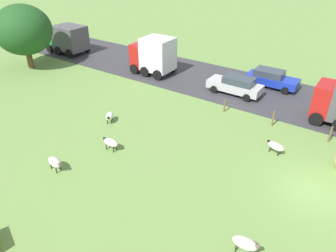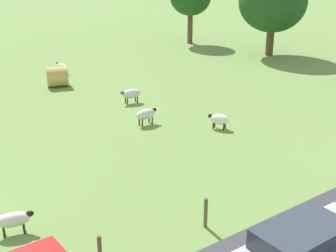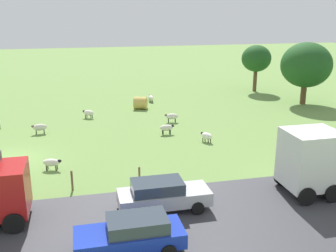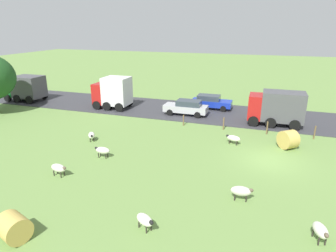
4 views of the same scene
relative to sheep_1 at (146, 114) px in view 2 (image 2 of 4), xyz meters
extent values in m
ellipsoid|color=silver|center=(0.00, -0.02, 0.01)|extent=(0.51, 1.08, 0.50)
ellipsoid|color=black|center=(-0.01, 0.49, 0.12)|extent=(0.18, 0.26, 0.20)
cylinder|color=#2D2823|center=(-0.14, 0.28, -0.36)|extent=(0.07, 0.07, 0.36)
cylinder|color=#2D2823|center=(0.13, 0.28, -0.36)|extent=(0.07, 0.07, 0.36)
cylinder|color=#2D2823|center=(-0.13, -0.31, -0.36)|extent=(0.07, 0.07, 0.36)
cylinder|color=#2D2823|center=(0.14, -0.31, -0.36)|extent=(0.07, 0.07, 0.36)
ellipsoid|color=white|center=(2.58, 2.53, -0.06)|extent=(1.07, 0.94, 0.50)
ellipsoid|color=black|center=(2.20, 2.29, 0.05)|extent=(0.32, 0.29, 0.20)
cylinder|color=#2D2823|center=(2.43, 2.28, -0.40)|extent=(0.07, 0.07, 0.30)
cylinder|color=#2D2823|center=(2.28, 2.51, -0.40)|extent=(0.07, 0.07, 0.30)
cylinder|color=#2D2823|center=(2.87, 2.56, -0.40)|extent=(0.07, 0.07, 0.30)
cylinder|color=#2D2823|center=(2.72, 2.79, -0.40)|extent=(0.07, 0.07, 0.30)
ellipsoid|color=silver|center=(-11.66, 0.90, -0.07)|extent=(1.21, 0.52, 0.46)
ellipsoid|color=black|center=(-12.22, 0.87, 0.03)|extent=(0.27, 0.19, 0.20)
cylinder|color=#2D2823|center=(-11.98, 0.76, -0.39)|extent=(0.07, 0.07, 0.30)
cylinder|color=#2D2823|center=(-11.99, 1.01, -0.39)|extent=(0.07, 0.07, 0.30)
cylinder|color=#2D2823|center=(-11.33, 0.79, -0.39)|extent=(0.07, 0.07, 0.30)
cylinder|color=#2D2823|center=(-11.34, 1.05, -0.39)|extent=(0.07, 0.07, 0.30)
ellipsoid|color=silver|center=(-3.30, 1.24, 0.00)|extent=(0.68, 1.17, 0.51)
ellipsoid|color=brown|center=(-3.39, 0.72, 0.12)|extent=(0.22, 0.28, 0.20)
cylinder|color=#2D2823|center=(-3.21, 0.91, -0.37)|extent=(0.07, 0.07, 0.36)
cylinder|color=#2D2823|center=(-3.49, 0.96, -0.37)|extent=(0.07, 0.07, 0.36)
cylinder|color=#2D2823|center=(-3.12, 1.51, -0.37)|extent=(0.07, 0.07, 0.36)
cylinder|color=#2D2823|center=(-3.40, 1.56, -0.37)|extent=(0.07, 0.07, 0.36)
ellipsoid|color=silver|center=(5.51, -8.67, -0.05)|extent=(0.75, 1.18, 0.47)
ellipsoid|color=black|center=(5.66, -8.17, 0.06)|extent=(0.24, 0.30, 0.20)
cylinder|color=#2D2823|center=(5.47, -8.35, -0.38)|extent=(0.07, 0.07, 0.32)
cylinder|color=#2D2823|center=(5.72, -8.42, -0.38)|extent=(0.07, 0.07, 0.32)
cylinder|color=#2D2823|center=(5.31, -8.92, -0.38)|extent=(0.07, 0.07, 0.32)
cylinder|color=#2D2823|center=(5.56, -8.99, -0.38)|extent=(0.07, 0.07, 0.32)
cylinder|color=tan|center=(-8.84, -0.69, 0.07)|extent=(1.58, 1.60, 1.22)
cylinder|color=brown|center=(-7.07, 16.49, 0.66)|extent=(0.59, 0.59, 2.40)
ellipsoid|color=#1E4C1E|center=(-7.07, 16.49, 3.60)|extent=(5.21, 5.21, 4.66)
cylinder|color=brown|center=(-14.47, 14.40, 0.86)|extent=(0.45, 0.45, 2.81)
cylinder|color=brown|center=(8.76, -3.62, -0.03)|extent=(0.12, 0.12, 1.03)
cube|color=#B7B7BC|center=(12.15, -2.90, 0.17)|extent=(1.74, 4.58, 0.68)
cube|color=#333D47|center=(12.15, -3.25, 0.79)|extent=(1.53, 2.52, 0.56)
cylinder|color=black|center=(11.28, -1.42, -0.16)|extent=(0.22, 0.64, 0.64)
camera|label=1|loc=(-11.74, -12.40, 11.07)|focal=34.15mm
camera|label=2|loc=(18.82, -12.50, 8.05)|focal=52.08mm
camera|label=3|loc=(29.51, -6.74, 9.19)|focal=42.07mm
camera|label=4|loc=(-17.00, -10.60, 8.56)|focal=31.55mm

